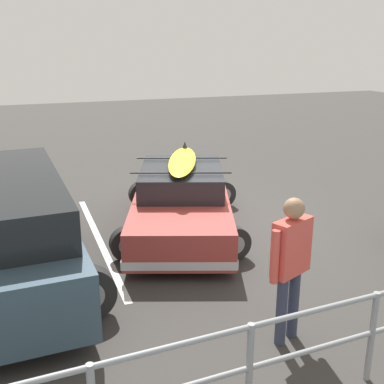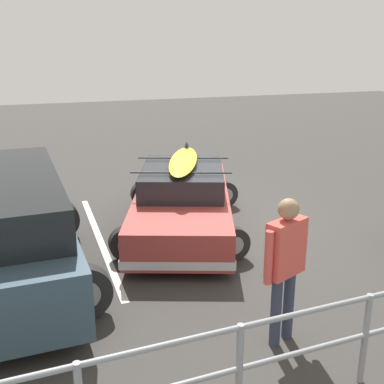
{
  "view_description": "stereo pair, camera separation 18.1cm",
  "coord_description": "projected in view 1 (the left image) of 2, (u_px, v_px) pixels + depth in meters",
  "views": [
    {
      "loc": [
        3.62,
        8.36,
        3.53
      ],
      "look_at": [
        0.77,
        0.6,
        0.95
      ],
      "focal_mm": 45.0,
      "sensor_mm": 36.0,
      "label": 1
    },
    {
      "loc": [
        3.45,
        8.42,
        3.53
      ],
      "look_at": [
        0.77,
        0.6,
        0.95
      ],
      "focal_mm": 45.0,
      "sensor_mm": 36.0,
      "label": 2
    }
  ],
  "objects": [
    {
      "name": "suv_car",
      "position": [
        0.0,
        230.0,
        7.12
      ],
      "size": [
        2.83,
        5.08,
        1.68
      ],
      "color": "#334756",
      "rests_on": "ground"
    },
    {
      "name": "railing_fence",
      "position": [
        315.0,
        340.0,
        4.79
      ],
      "size": [
        7.49,
        0.43,
        1.06
      ],
      "color": "gray",
      "rests_on": "ground"
    },
    {
      "name": "sedan_car",
      "position": [
        181.0,
        200.0,
        9.35
      ],
      "size": [
        3.2,
        4.78,
        1.51
      ],
      "color": "#9E3833",
      "rests_on": "ground"
    },
    {
      "name": "person_bystander",
      "position": [
        291.0,
        258.0,
        5.65
      ],
      "size": [
        0.67,
        0.4,
        1.85
      ],
      "color": "#33384C",
      "rests_on": "ground"
    },
    {
      "name": "ground_plane",
      "position": [
        218.0,
        225.0,
        9.74
      ],
      "size": [
        44.0,
        44.0,
        0.02
      ],
      "primitive_type": "cube",
      "color": "#383533",
      "rests_on": "ground"
    },
    {
      "name": "parking_stripe",
      "position": [
        100.0,
        240.0,
        8.96
      ],
      "size": [
        0.12,
        4.83,
        0.0
      ],
      "primitive_type": "cube",
      "rotation": [
        0.0,
        0.0,
        1.57
      ],
      "color": "silver",
      "rests_on": "ground"
    }
  ]
}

